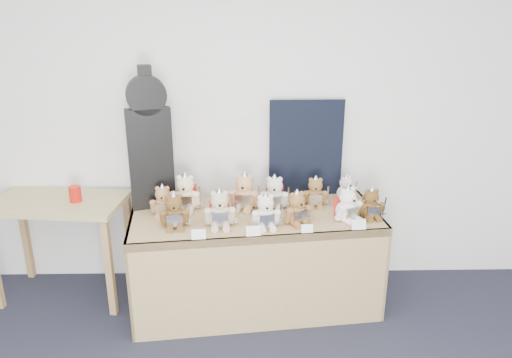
{
  "coord_description": "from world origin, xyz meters",
  "views": [
    {
      "loc": [
        0.25,
        -1.31,
        2.23
      ],
      "look_at": [
        0.31,
        1.94,
        1.06
      ],
      "focal_mm": 35.0,
      "sensor_mm": 36.0,
      "label": 1
    }
  ],
  "objects_px": {
    "teddy_back_centre_right": "(274,194)",
    "teddy_back_far_left": "(163,202)",
    "red_cup": "(75,194)",
    "display_table": "(256,238)",
    "teddy_front_far_left": "(174,212)",
    "teddy_back_centre_left": "(245,193)",
    "teddy_back_end": "(346,190)",
    "teddy_front_centre": "(266,212)",
    "teddy_back_right": "(315,193)",
    "teddy_front_end": "(371,205)",
    "teddy_front_far_right": "(348,206)",
    "guitar_case": "(150,141)",
    "teddy_front_left": "(220,210)",
    "teddy_back_left": "(186,194)",
    "side_table": "(60,216)",
    "teddy_front_right": "(297,209)"
  },
  "relations": [
    {
      "from": "teddy_front_far_left",
      "to": "teddy_front_right",
      "type": "xyz_separation_m",
      "value": [
        0.85,
        0.04,
        -0.0
      ]
    },
    {
      "from": "teddy_front_far_left",
      "to": "teddy_back_far_left",
      "type": "xyz_separation_m",
      "value": [
        -0.11,
        0.21,
        -0.01
      ]
    },
    {
      "from": "teddy_front_centre",
      "to": "teddy_back_far_left",
      "type": "relative_size",
      "value": 1.08
    },
    {
      "from": "guitar_case",
      "to": "teddy_back_far_left",
      "type": "relative_size",
      "value": 4.19
    },
    {
      "from": "teddy_front_left",
      "to": "teddy_front_right",
      "type": "bearing_deg",
      "value": -1.12
    },
    {
      "from": "teddy_back_far_left",
      "to": "display_table",
      "type": "bearing_deg",
      "value": -7.91
    },
    {
      "from": "guitar_case",
      "to": "teddy_front_left",
      "type": "xyz_separation_m",
      "value": [
        0.52,
        -0.35,
        -0.4
      ]
    },
    {
      "from": "side_table",
      "to": "teddy_back_end",
      "type": "bearing_deg",
      "value": 8.88
    },
    {
      "from": "guitar_case",
      "to": "teddy_back_right",
      "type": "distance_m",
      "value": 1.29
    },
    {
      "from": "teddy_front_far_left",
      "to": "teddy_back_end",
      "type": "distance_m",
      "value": 1.35
    },
    {
      "from": "teddy_front_left",
      "to": "teddy_back_left",
      "type": "xyz_separation_m",
      "value": [
        -0.27,
        0.3,
        0.0
      ]
    },
    {
      "from": "guitar_case",
      "to": "teddy_back_end",
      "type": "distance_m",
      "value": 1.54
    },
    {
      "from": "teddy_front_far_left",
      "to": "teddy_front_end",
      "type": "bearing_deg",
      "value": -1.26
    },
    {
      "from": "side_table",
      "to": "teddy_front_far_right",
      "type": "height_order",
      "value": "teddy_front_far_right"
    },
    {
      "from": "teddy_front_left",
      "to": "teddy_back_centre_right",
      "type": "relative_size",
      "value": 1.04
    },
    {
      "from": "teddy_front_right",
      "to": "red_cup",
      "type": "bearing_deg",
      "value": 145.74
    },
    {
      "from": "teddy_back_centre_left",
      "to": "teddy_front_end",
      "type": "bearing_deg",
      "value": -0.38
    },
    {
      "from": "teddy_front_right",
      "to": "teddy_front_end",
      "type": "distance_m",
      "value": 0.54
    },
    {
      "from": "red_cup",
      "to": "teddy_back_centre_right",
      "type": "xyz_separation_m",
      "value": [
        1.48,
        -0.03,
        -0.0
      ]
    },
    {
      "from": "display_table",
      "to": "teddy_front_far_left",
      "type": "relative_size",
      "value": 6.89
    },
    {
      "from": "display_table",
      "to": "teddy_back_centre_left",
      "type": "height_order",
      "value": "teddy_back_centre_left"
    },
    {
      "from": "teddy_back_left",
      "to": "teddy_back_right",
      "type": "height_order",
      "value": "teddy_back_left"
    },
    {
      "from": "teddy_front_end",
      "to": "teddy_back_centre_left",
      "type": "relative_size",
      "value": 0.81
    },
    {
      "from": "teddy_front_left",
      "to": "teddy_back_left",
      "type": "bearing_deg",
      "value": 127.07
    },
    {
      "from": "teddy_back_left",
      "to": "teddy_back_centre_left",
      "type": "xyz_separation_m",
      "value": [
        0.44,
        0.01,
        0.0
      ]
    },
    {
      "from": "teddy_back_centre_left",
      "to": "red_cup",
      "type": "bearing_deg",
      "value": -169.02
    },
    {
      "from": "teddy_front_centre",
      "to": "teddy_back_right",
      "type": "relative_size",
      "value": 1.08
    },
    {
      "from": "display_table",
      "to": "teddy_front_far_right",
      "type": "bearing_deg",
      "value": -10.82
    },
    {
      "from": "red_cup",
      "to": "teddy_back_centre_right",
      "type": "height_order",
      "value": "teddy_back_centre_right"
    },
    {
      "from": "teddy_front_right",
      "to": "teddy_back_far_left",
      "type": "bearing_deg",
      "value": 146.03
    },
    {
      "from": "teddy_back_far_left",
      "to": "teddy_back_centre_left",
      "type": "bearing_deg",
      "value": 8.76
    },
    {
      "from": "teddy_front_left",
      "to": "guitar_case",
      "type": "bearing_deg",
      "value": 140.88
    },
    {
      "from": "teddy_front_far_left",
      "to": "teddy_back_left",
      "type": "distance_m",
      "value": 0.31
    },
    {
      "from": "teddy_back_centre_left",
      "to": "teddy_back_end",
      "type": "height_order",
      "value": "teddy_back_centre_left"
    },
    {
      "from": "guitar_case",
      "to": "teddy_front_right",
      "type": "distance_m",
      "value": 1.17
    },
    {
      "from": "teddy_front_centre",
      "to": "teddy_back_centre_right",
      "type": "distance_m",
      "value": 0.33
    },
    {
      "from": "teddy_front_centre",
      "to": "teddy_back_left",
      "type": "distance_m",
      "value": 0.67
    },
    {
      "from": "teddy_front_end",
      "to": "display_table",
      "type": "bearing_deg",
      "value": 170.03
    },
    {
      "from": "teddy_back_far_left",
      "to": "teddy_front_end",
      "type": "bearing_deg",
      "value": -4.97
    },
    {
      "from": "teddy_back_right",
      "to": "teddy_back_end",
      "type": "bearing_deg",
      "value": 23.05
    },
    {
      "from": "teddy_back_centre_right",
      "to": "teddy_back_far_left",
      "type": "bearing_deg",
      "value": -169.0
    },
    {
      "from": "teddy_front_end",
      "to": "teddy_front_centre",
      "type": "bearing_deg",
      "value": -178.93
    },
    {
      "from": "teddy_front_right",
      "to": "teddy_back_left",
      "type": "height_order",
      "value": "teddy_back_left"
    },
    {
      "from": "display_table",
      "to": "teddy_back_end",
      "type": "bearing_deg",
      "value": 18.04
    },
    {
      "from": "teddy_front_far_right",
      "to": "teddy_back_right",
      "type": "relative_size",
      "value": 1.11
    },
    {
      "from": "teddy_front_left",
      "to": "teddy_back_far_left",
      "type": "bearing_deg",
      "value": 149.84
    },
    {
      "from": "red_cup",
      "to": "teddy_back_left",
      "type": "bearing_deg",
      "value": -1.83
    },
    {
      "from": "teddy_front_far_left",
      "to": "teddy_front_far_right",
      "type": "height_order",
      "value": "teddy_front_far_right"
    },
    {
      "from": "side_table",
      "to": "teddy_front_right",
      "type": "height_order",
      "value": "teddy_front_right"
    },
    {
      "from": "red_cup",
      "to": "display_table",
      "type": "bearing_deg",
      "value": -8.45
    }
  ]
}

